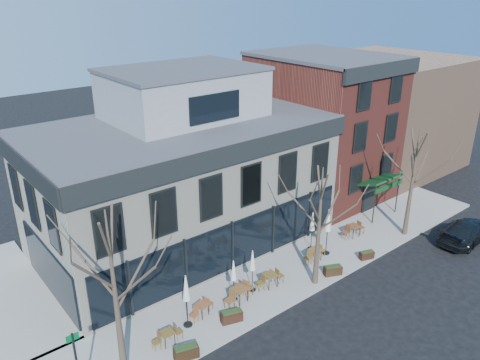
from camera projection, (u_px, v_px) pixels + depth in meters
ground at (232, 273)px, 27.82m from camera, size 120.00×120.00×0.00m
sidewalk_front at (296, 269)px, 28.15m from camera, size 33.50×4.70×0.15m
sidewalk_side at (2, 298)px, 25.52m from camera, size 4.50×12.00×0.15m
corner_building at (183, 175)px, 29.69m from camera, size 18.39×10.39×11.10m
red_brick_building at (321, 126)px, 36.82m from camera, size 8.20×11.78×11.18m
bg_building at (385, 111)px, 43.63m from camera, size 12.00×12.00×10.00m
tree_corner at (115, 294)px, 18.95m from camera, size 3.93×3.98×7.92m
tree_mid at (319, 226)px, 25.34m from camera, size 3.50×3.55×7.04m
tree_right at (412, 182)px, 30.50m from camera, size 3.72×3.77×7.48m
parked_sedan at (467, 231)px, 31.09m from camera, size 5.09×2.17×1.46m
cafe_set_0 at (167, 336)px, 21.97m from camera, size 1.59×0.66×0.83m
cafe_set_1 at (202, 309)px, 23.86m from camera, size 1.63×0.79×0.84m
cafe_set_2 at (239, 293)px, 24.88m from camera, size 2.05×0.92×1.05m
cafe_set_3 at (270, 279)px, 26.20m from camera, size 1.83×0.80×0.95m
cafe_set_4 at (315, 254)px, 28.69m from camera, size 1.80×0.77×0.94m
cafe_set_5 at (353, 229)px, 31.49m from camera, size 1.88×0.83×0.97m
umbrella_0 at (186, 291)px, 22.55m from camera, size 0.47×0.47×2.94m
umbrella_1 at (234, 272)px, 24.62m from camera, size 0.39×0.39×2.43m
umbrella_2 at (252, 262)px, 25.35m from camera, size 0.41×0.41×2.55m
umbrella_3 at (328, 223)px, 28.78m from camera, size 0.50×0.50×3.12m
umbrella_4 at (312, 223)px, 29.42m from camera, size 0.42×0.42×2.62m
planter_0 at (186, 352)px, 21.18m from camera, size 1.23×0.77×0.64m
planter_1 at (232, 316)px, 23.50m from camera, size 1.19×0.77×0.62m
planter_2 at (333, 270)px, 27.33m from camera, size 1.15×0.83×0.60m
planter_3 at (367, 255)px, 28.96m from camera, size 1.01×0.65×0.52m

